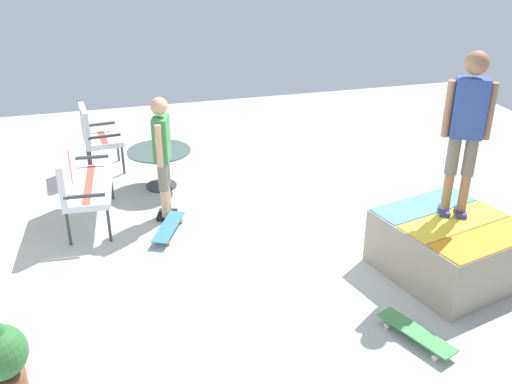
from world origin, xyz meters
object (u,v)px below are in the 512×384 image
Objects in this scene: patio_chair_near_house at (94,133)px; skateboard_by_bench at (169,227)px; patio_bench at (79,178)px; person_watching at (162,150)px; person_skater at (467,123)px; skate_ramp at (452,246)px; skateboard_spare at (416,333)px; patio_table at (160,161)px; potted_plant at (0,358)px.

patio_chair_near_house reaches higher than skateboard_by_bench.
patio_bench is 1.67m from patio_chair_near_house.
person_watching is 3.58m from person_skater.
skate_ramp is 5.39m from patio_chair_near_house.
person_skater reaches higher than patio_chair_near_house.
patio_bench is 1.11m from person_watching.
person_skater is (-2.15, -3.93, 1.08)m from patio_bench.
skate_ramp is 2.93× the size of skateboard_spare.
patio_table is 4.28m from person_skater.
person_skater reaches higher than patio_table.
patio_bench is 1.58× the size of skateboard_spare.
patio_table reaches higher than skateboard_by_bench.
patio_bench is at bearing 125.89° from patio_table.
person_skater reaches higher than patio_bench.
person_watching is (-0.95, 0.04, 0.53)m from patio_table.
person_skater is (-2.94, -2.84, 1.29)m from patio_table.
patio_table is 1.44m from skateboard_by_bench.
patio_bench is at bearing 61.33° from person_skater.
potted_plant reaches higher than patio_table.
person_skater is (-3.80, -3.70, 1.08)m from patio_chair_near_house.
potted_plant reaches higher than skateboard_by_bench.
skate_ramp is at bearing -126.76° from person_watching.
patio_table is 0.51× the size of person_skater.
patio_bench is 3.11m from potted_plant.
skate_ramp is 1.86× the size of patio_bench.
skate_ramp reaches higher than patio_table.
patio_bench reaches higher than skateboard_spare.
skate_ramp reaches higher than skateboard_spare.
person_watching reaches higher than patio_chair_near_house.
patio_table reaches higher than skateboard_spare.
patio_table is 0.98× the size of potted_plant.
skate_ramp is 4.53m from patio_bench.
person_skater is 1.92× the size of potted_plant.
patio_chair_near_house is (1.66, -0.23, -0.00)m from patio_bench.
patio_table is 1.11× the size of skateboard_by_bench.
potted_plant reaches higher than skate_ramp.
skateboard_spare is (-0.94, 0.93, -0.24)m from skate_ramp.
skateboard_by_bench is 2.95m from potted_plant.
skateboard_by_bench is (-0.45, 0.04, -0.85)m from person_watching.
patio_bench is at bearing 81.26° from person_watching.
patio_chair_near_house is at bearing 29.22° from skateboard_spare.
potted_plant is (-0.90, 4.54, -1.23)m from person_skater.
skate_ramp is 2.34× the size of patio_chair_near_house.
skate_ramp reaches higher than skateboard_by_bench.
skate_ramp is 2.95× the size of skateboard_by_bench.
skateboard_spare is 0.89× the size of potted_plant.
patio_table is at bearing 44.03° from person_skater.
potted_plant is (-0.76, 4.51, 0.14)m from skate_ramp.
person_skater reaches higher than skateboard_spare.
patio_bench is 0.73× the size of person_skater.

